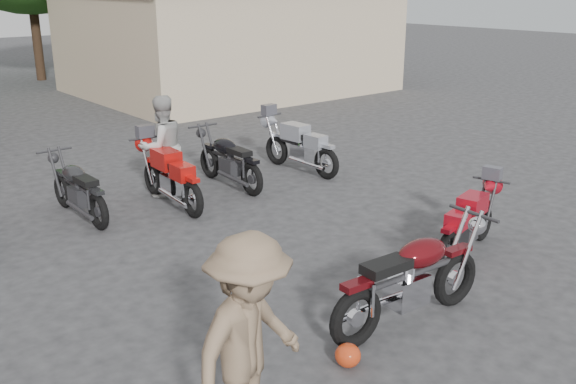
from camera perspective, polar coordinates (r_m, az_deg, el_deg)
ground at (r=7.78m, az=6.09°, el=-11.12°), size 90.00×90.00×0.00m
stucco_building at (r=23.92m, az=-5.28°, el=13.17°), size 10.00×8.00×3.50m
vintage_motorcycle at (r=7.48m, az=11.03°, el=-7.05°), size 2.27×0.86×1.30m
sportbike at (r=9.64m, az=15.74°, el=-2.39°), size 1.89×1.00×1.04m
helmet at (r=6.86m, az=5.34°, el=-14.25°), size 0.36×0.36×0.25m
person_light at (r=11.94m, az=-11.13°, el=3.98°), size 0.92×0.72×1.88m
person_tan at (r=5.39m, az=-3.43°, el=-13.41°), size 1.40×1.04×1.94m
row_bike_3 at (r=11.25m, az=-18.21°, el=0.55°), size 0.68×1.96×1.13m
row_bike_4 at (r=11.46m, az=-10.43°, el=1.65°), size 0.78×2.09×1.19m
row_bike_5 at (r=12.43m, az=-5.32°, el=3.14°), size 0.72×2.05×1.18m
row_bike_6 at (r=13.38m, az=1.01°, el=4.33°), size 0.81×2.10×1.19m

